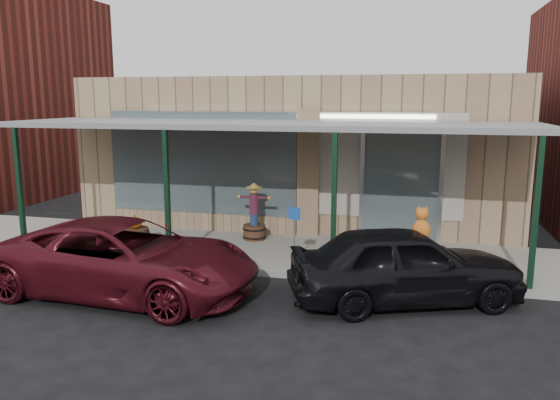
% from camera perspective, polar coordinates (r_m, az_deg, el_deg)
% --- Properties ---
extents(ground, '(120.00, 120.00, 0.00)m').
position_cam_1_polar(ground, '(9.75, -7.24, -11.41)').
color(ground, black).
rests_on(ground, ground).
extents(sidewalk, '(40.00, 3.20, 0.15)m').
position_cam_1_polar(sidewalk, '(12.96, -1.42, -5.37)').
color(sidewalk, gray).
rests_on(sidewalk, ground).
extents(storefront, '(12.00, 6.25, 4.20)m').
position_cam_1_polar(storefront, '(16.97, 2.72, 5.36)').
color(storefront, '#937E5A').
rests_on(storefront, ground).
extents(awning, '(12.00, 3.00, 3.04)m').
position_cam_1_polar(awning, '(12.44, -1.53, 7.69)').
color(awning, slate).
rests_on(awning, ground).
extents(block_buildings_near, '(61.00, 8.00, 8.00)m').
position_cam_1_polar(block_buildings_near, '(17.65, 9.98, 10.85)').
color(block_buildings_near, maroon).
rests_on(block_buildings_near, ground).
extents(barrel_scarecrow, '(0.86, 0.70, 1.44)m').
position_cam_1_polar(barrel_scarecrow, '(13.65, -2.71, -2.13)').
color(barrel_scarecrow, '#4D321E').
rests_on(barrel_scarecrow, sidewalk).
extents(barrel_pumpkin, '(0.75, 0.75, 0.76)m').
position_cam_1_polar(barrel_pumpkin, '(13.55, -14.87, -3.52)').
color(barrel_pumpkin, '#4D321E').
rests_on(barrel_pumpkin, sidewalk).
extents(handicap_sign, '(0.26, 0.06, 1.27)m').
position_cam_1_polar(handicap_sign, '(11.38, 1.51, -2.99)').
color(handicap_sign, gray).
rests_on(handicap_sign, sidewalk).
extents(parked_sedan, '(4.46, 3.08, 1.63)m').
position_cam_1_polar(parked_sedan, '(10.08, 12.94, -6.59)').
color(parked_sedan, black).
rests_on(parked_sedan, ground).
extents(car_maroon, '(5.14, 2.58, 1.40)m').
position_cam_1_polar(car_maroon, '(10.64, -15.86, -5.87)').
color(car_maroon, '#4F0F19').
rests_on(car_maroon, ground).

